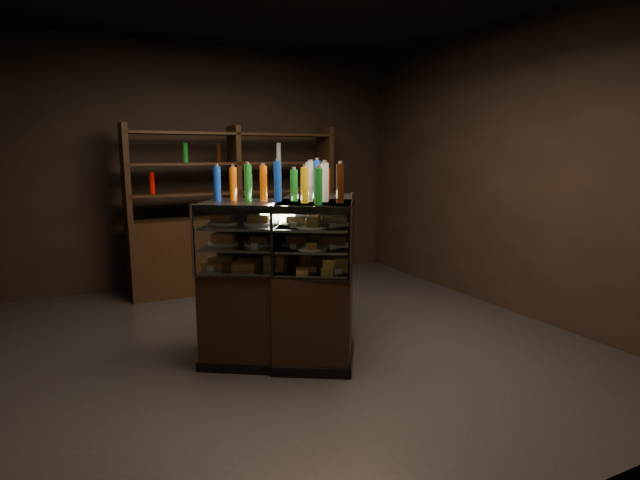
# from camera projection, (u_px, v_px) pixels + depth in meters

# --- Properties ---
(ground) EXTENTS (5.00, 5.00, 0.00)m
(ground) POSITION_uv_depth(u_px,v_px,m) (288.00, 342.00, 4.48)
(ground) COLOR black
(ground) RESTS_ON ground
(room_shell) EXTENTS (5.02, 5.02, 3.01)m
(room_shell) POSITION_uv_depth(u_px,v_px,m) (285.00, 120.00, 4.14)
(room_shell) COLOR black
(room_shell) RESTS_ON ground
(display_case) EXTENTS (1.61, 1.34, 1.31)m
(display_case) POSITION_uv_depth(u_px,v_px,m) (298.00, 303.00, 4.14)
(display_case) COLOR black
(display_case) RESTS_ON ground
(food_display) EXTENTS (1.27, 1.05, 0.41)m
(food_display) POSITION_uv_depth(u_px,v_px,m) (298.00, 237.00, 4.04)
(food_display) COLOR #BF8144
(food_display) RESTS_ON display_case
(bottles_top) EXTENTS (1.10, 0.91, 0.30)m
(bottles_top) POSITION_uv_depth(u_px,v_px,m) (297.00, 182.00, 3.97)
(bottles_top) COLOR #D8590A
(bottles_top) RESTS_ON display_case
(potted_conifer) EXTENTS (0.39, 0.39, 0.82)m
(potted_conifer) POSITION_uv_depth(u_px,v_px,m) (325.00, 262.00, 5.58)
(potted_conifer) COLOR black
(potted_conifer) RESTS_ON ground
(back_shelving) EXTENTS (2.59, 0.50, 2.00)m
(back_shelving) POSITION_uv_depth(u_px,v_px,m) (237.00, 240.00, 6.25)
(back_shelving) COLOR black
(back_shelving) RESTS_ON ground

